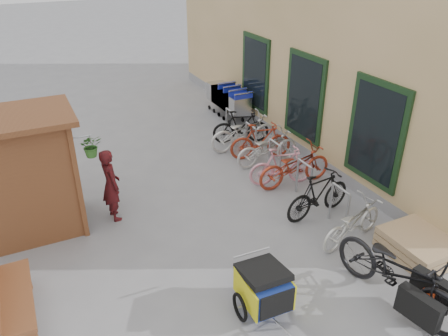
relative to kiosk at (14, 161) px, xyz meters
name	(u,v)px	position (x,y,z in m)	size (l,w,h in m)	color
ground	(235,257)	(3.28, -2.47, -1.55)	(80.00, 80.00, 0.00)	gray
building	(367,4)	(9.77, 2.03, 1.94)	(6.07, 13.00, 7.00)	tan
kiosk	(14,161)	(0.00, 0.00, 0.00)	(2.49, 1.65, 2.40)	brown
bike_rack	(275,155)	(5.58, -0.07, -1.04)	(0.05, 5.35, 0.86)	#A5A8AD
pallet_stack	(418,246)	(6.28, -3.87, -1.34)	(1.00, 1.20, 0.40)	tan
bench	(8,295)	(-0.41, -2.36, -1.03)	(0.49, 1.62, 1.03)	brown
shopping_carts	(228,98)	(6.28, 3.89, -0.90)	(0.63, 2.11, 1.12)	silver
child_trailer	(264,287)	(3.08, -3.79, -1.08)	(0.86, 1.44, 0.85)	navy
cargo_bike	(399,273)	(5.03, -4.56, -0.97)	(1.14, 2.34, 1.18)	black
person_kiosk	(111,185)	(1.62, -0.24, -0.78)	(0.56, 0.37, 1.54)	maroon
bike_0	(352,222)	(5.46, -3.00, -1.13)	(0.56, 1.61, 0.85)	silver
bike_1	(319,194)	(5.43, -2.00, -1.06)	(0.46, 1.64, 0.99)	black
bike_2	(295,166)	(5.72, -0.71, -1.06)	(0.65, 1.85, 0.97)	#9E331C
bike_3	(282,166)	(5.46, -0.56, -1.09)	(0.44, 1.55, 0.93)	pink
bike_4	(267,148)	(5.70, 0.47, -1.10)	(0.60, 1.73, 0.91)	silver
bike_5	(261,141)	(5.72, 0.85, -1.07)	(0.46, 1.62, 0.97)	#9E331C
bike_6	(244,132)	(5.58, 1.53, -1.05)	(0.67, 1.91, 1.00)	silver
bike_7	(241,127)	(5.72, 1.95, -1.08)	(0.45, 1.59, 0.95)	black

